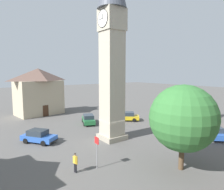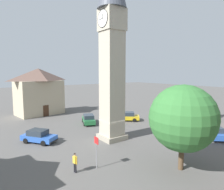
# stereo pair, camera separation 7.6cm
# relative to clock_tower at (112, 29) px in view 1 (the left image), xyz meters

# --- Properties ---
(ground_plane) EXTENTS (200.00, 200.00, 0.00)m
(ground_plane) POSITION_rel_clock_tower_xyz_m (-0.00, -0.00, -13.36)
(ground_plane) COLOR #565451
(clock_tower) EXTENTS (3.50, 3.50, 22.77)m
(clock_tower) POSITION_rel_clock_tower_xyz_m (0.00, 0.00, 0.00)
(clock_tower) COLOR gray
(clock_tower) RESTS_ON ground
(car_blue_kerb) EXTENTS (4.34, 3.76, 1.53)m
(car_blue_kerb) POSITION_rel_clock_tower_xyz_m (4.14, 7.78, -12.60)
(car_blue_kerb) COLOR #2D5BB7
(car_blue_kerb) RESTS_ON ground
(car_silver_kerb) EXTENTS (3.90, 4.27, 1.53)m
(car_silver_kerb) POSITION_rel_clock_tower_xyz_m (5.87, -7.56, -12.60)
(car_silver_kerb) COLOR gold
(car_silver_kerb) RESTS_ON ground
(car_red_corner) EXTENTS (4.20, 4.01, 1.53)m
(car_red_corner) POSITION_rel_clock_tower_xyz_m (-7.41, -10.63, -12.60)
(car_red_corner) COLOR #2D5BB7
(car_red_corner) RESTS_ON ground
(car_white_side) EXTENTS (4.31, 3.84, 1.53)m
(car_white_side) POSITION_rel_clock_tower_xyz_m (-0.98, -12.43, -12.60)
(car_white_side) COLOR gold
(car_white_side) RESTS_ON ground
(car_black_far) EXTENTS (4.46, 3.13, 1.53)m
(car_black_far) POSITION_rel_clock_tower_xyz_m (8.08, -1.22, -12.60)
(car_black_far) COLOR #236B38
(car_black_far) RESTS_ON ground
(pedestrian) EXTENTS (0.55, 0.28, 1.69)m
(pedestrian) POSITION_rel_clock_tower_xyz_m (-4.90, 7.43, -12.35)
(pedestrian) COLOR black
(pedestrian) RESTS_ON ground
(tree) EXTENTS (5.65, 5.65, 7.34)m
(tree) POSITION_rel_clock_tower_xyz_m (-9.80, -0.15, -8.86)
(tree) COLOR brown
(tree) RESTS_ON ground
(building_hall_far) EXTENTS (6.72, 9.34, 9.06)m
(building_hall_far) POSITION_rel_clock_tower_xyz_m (20.34, 2.90, -8.75)
(building_hall_far) COLOR tan
(building_hall_far) RESTS_ON ground
(road_sign) EXTENTS (0.60, 0.07, 2.80)m
(road_sign) POSITION_rel_clock_tower_xyz_m (-5.34, 5.59, -11.46)
(road_sign) COLOR gray
(road_sign) RESTS_ON ground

